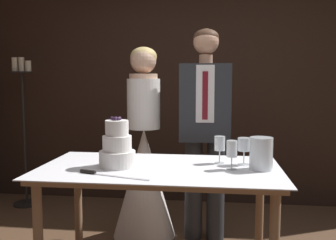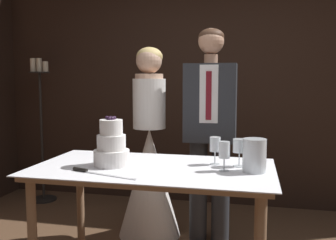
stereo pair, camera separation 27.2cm
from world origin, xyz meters
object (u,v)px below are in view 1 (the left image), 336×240
object	(u,v)px
tiered_cake	(117,148)
candle_stand	(24,130)
cake_table	(160,181)
wine_glass_far	(232,150)
hurricane_candle	(261,154)
groom	(205,123)
wine_glass_near	(244,145)
bride	(144,167)
cake_knife	(101,174)
wine_glass_middle	(220,145)

from	to	relation	value
tiered_cake	candle_stand	bearing A→B (deg)	133.11
cake_table	candle_stand	bearing A→B (deg)	138.49
wine_glass_far	hurricane_candle	distance (m)	0.18
tiered_cake	groom	distance (m)	1.02
groom	candle_stand	bearing A→B (deg)	161.60
wine_glass_near	wine_glass_far	xyz separation A→B (m)	(-0.08, -0.14, -0.01)
wine_glass_near	groom	world-z (taller)	groom
tiered_cake	hurricane_candle	world-z (taller)	tiered_cake
cake_table	groom	xyz separation A→B (m)	(0.26, 0.85, 0.27)
cake_table	wine_glass_near	bearing A→B (deg)	13.25
wine_glass_far	bride	distance (m)	1.16
wine_glass_far	tiered_cake	bearing A→B (deg)	-178.83
cake_table	wine_glass_near	distance (m)	0.58
cake_knife	hurricane_candle	size ratio (longest dim) A/B	2.21
hurricane_candle	wine_glass_middle	bearing A→B (deg)	149.10
wine_glass_near	bride	bearing A→B (deg)	137.30
bride	groom	xyz separation A→B (m)	(0.52, -0.00, 0.39)
cake_table	wine_glass_middle	size ratio (longest dim) A/B	8.38
cake_knife	candle_stand	xyz separation A→B (m)	(-1.39, 1.74, -0.00)
tiered_cake	candle_stand	world-z (taller)	candle_stand
cake_knife	hurricane_candle	world-z (taller)	hurricane_candle
wine_glass_near	wine_glass_middle	world-z (taller)	wine_glass_middle
wine_glass_near	tiered_cake	bearing A→B (deg)	-169.02
candle_stand	cake_table	bearing A→B (deg)	-41.51
bride	wine_glass_far	bearing A→B (deg)	-50.88
cake_knife	candle_stand	bearing A→B (deg)	144.97
hurricane_candle	groom	distance (m)	0.92
wine_glass_near	bride	world-z (taller)	bride
tiered_cake	groom	xyz separation A→B (m)	(0.52, 0.88, 0.06)
wine_glass_far	hurricane_candle	xyz separation A→B (m)	(0.17, 0.02, -0.02)
cake_knife	candle_stand	distance (m)	2.22
wine_glass_middle	hurricane_candle	distance (m)	0.29
wine_glass_middle	candle_stand	world-z (taller)	candle_stand
hurricane_candle	groom	xyz separation A→B (m)	(-0.36, 0.85, 0.09)
bride	wine_glass_near	bearing A→B (deg)	-42.70
cake_table	cake_knife	xyz separation A→B (m)	(-0.30, -0.24, 0.10)
wine_glass_near	cake_table	bearing A→B (deg)	-166.75
wine_glass_middle	tiered_cake	bearing A→B (deg)	-164.47
wine_glass_middle	candle_stand	xyz separation A→B (m)	(-2.06, 1.35, -0.12)
tiered_cake	hurricane_candle	bearing A→B (deg)	1.94
cake_knife	hurricane_candle	bearing A→B (deg)	30.92
wine_glass_middle	hurricane_candle	world-z (taller)	hurricane_candle
tiered_cake	cake_knife	xyz separation A→B (m)	(-0.04, -0.21, -0.11)
cake_knife	bride	bearing A→B (deg)	104.04
candle_stand	wine_glass_near	bearing A→B (deg)	-31.78
cake_knife	wine_glass_near	distance (m)	0.91
candle_stand	wine_glass_middle	bearing A→B (deg)	-33.20
cake_table	bride	bearing A→B (deg)	107.08
wine_glass_middle	wine_glass_far	xyz separation A→B (m)	(0.07, -0.16, -0.00)
cake_knife	bride	distance (m)	1.11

